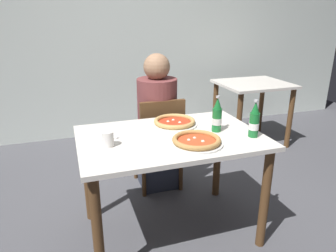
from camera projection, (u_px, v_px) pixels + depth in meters
ground_plane at (170, 230)px, 2.31m from camera, size 8.00×8.00×0.00m
back_wall_tiled at (113, 32)px, 3.84m from camera, size 7.00×0.10×2.60m
dining_table_main at (170, 151)px, 2.10m from camera, size 1.20×0.80×0.75m
chair_behind_table at (159, 139)px, 2.73m from camera, size 0.40×0.40×0.85m
diner_seated at (157, 126)px, 2.74m from camera, size 0.34×0.34×1.21m
dining_table_background at (253, 96)px, 3.73m from camera, size 0.80×0.70×0.75m
pizza_margherita_near at (196, 141)px, 1.92m from camera, size 0.33×0.33×0.04m
pizza_marinara_far at (174, 122)px, 2.25m from camera, size 0.33×0.33×0.04m
beer_bottle_left at (254, 121)px, 2.01m from camera, size 0.07×0.07×0.25m
beer_bottle_center at (217, 117)px, 2.11m from camera, size 0.07×0.07×0.25m
napkin_with_cutlery at (106, 135)px, 2.06m from camera, size 0.23×0.23×0.01m
paper_cup at (108, 139)px, 1.88m from camera, size 0.07×0.07×0.09m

